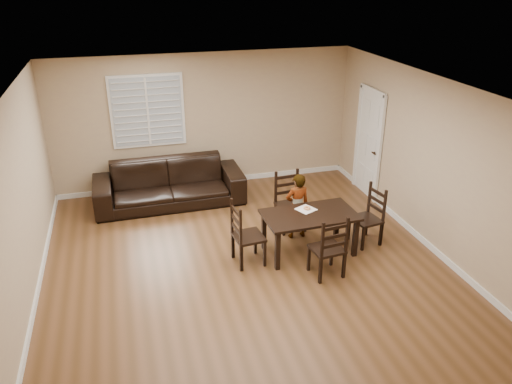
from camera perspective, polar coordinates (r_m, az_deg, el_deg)
ground at (r=7.53m, az=-0.69°, el=-9.27°), size 7.00×7.00×0.00m
room at (r=6.87m, az=-0.86°, el=4.23°), size 6.04×7.04×2.72m
dining_table at (r=7.81m, az=6.16°, el=-3.09°), size 1.47×0.86×0.68m
chair_near at (r=8.64m, az=3.65°, el=-1.09°), size 0.50×0.47×1.02m
chair_far at (r=7.27m, az=8.59°, el=-6.74°), size 0.49×0.46×0.99m
chair_left at (r=7.53m, az=-1.75°, el=-5.13°), size 0.47×0.50×1.03m
chair_right at (r=8.36m, az=13.11°, el=-2.77°), size 0.49×0.51×0.99m
child at (r=8.25m, az=4.73°, el=-1.61°), size 0.43×0.30×1.14m
napkin at (r=7.90m, az=5.73°, el=-1.98°), size 0.35×0.35×0.00m
donut at (r=7.90m, az=5.85°, el=-1.81°), size 0.11×0.11×0.04m
sofa at (r=9.62m, az=-9.88°, el=0.97°), size 2.80×1.12×0.81m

